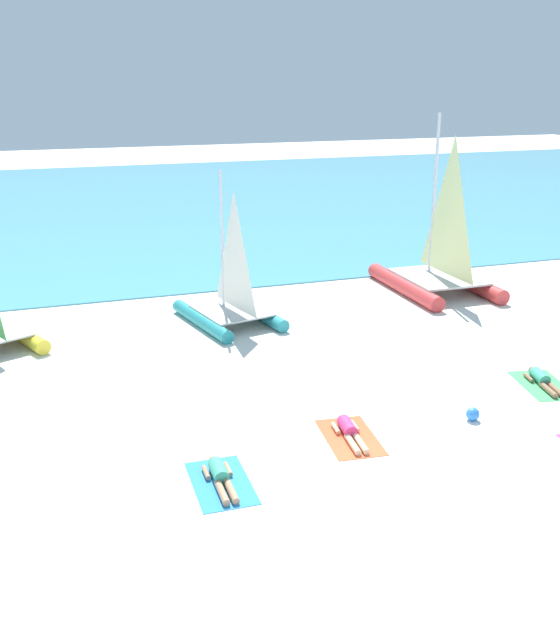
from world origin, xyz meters
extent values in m
plane|color=white|center=(0.00, 10.00, 0.00)|extent=(120.00, 120.00, 0.00)
cube|color=#4C9EB7|center=(0.00, 32.98, 0.03)|extent=(120.00, 40.00, 0.05)
cylinder|color=teal|center=(-1.40, 9.34, 0.21)|extent=(1.17, 3.65, 0.42)
cylinder|color=teal|center=(0.47, 9.74, 0.21)|extent=(1.17, 3.65, 0.42)
cube|color=silver|center=(-0.43, 9.37, 0.44)|extent=(2.36, 2.68, 0.05)
cylinder|color=silver|center=(-0.54, 9.88, 2.58)|extent=(0.09, 0.09, 4.34)
pyramid|color=white|center=(-0.36, 9.04, 2.45)|extent=(0.45, 1.88, 3.64)
cylinder|color=#CC3838|center=(6.33, 10.59, 0.27)|extent=(0.57, 4.80, 0.55)
cylinder|color=#CC3838|center=(8.84, 10.57, 0.27)|extent=(0.57, 4.80, 0.55)
cube|color=silver|center=(7.59, 10.35, 0.58)|extent=(2.53, 3.08, 0.07)
cylinder|color=silver|center=(7.59, 11.04, 3.40)|extent=(0.11, 0.11, 5.71)
pyramid|color=#EAEA99|center=(7.59, 9.91, 3.23)|extent=(0.08, 2.51, 4.80)
cylinder|color=yellow|center=(-6.89, 10.19, 0.22)|extent=(1.92, 3.77, 0.45)
cube|color=#338CD8|center=(-3.11, 0.23, 0.01)|extent=(1.14, 1.92, 0.01)
cylinder|color=#3FB28C|center=(-3.11, 0.43, 0.16)|extent=(0.31, 0.63, 0.30)
sphere|color=tan|center=(-3.10, 0.84, 0.16)|extent=(0.22, 0.22, 0.22)
cylinder|color=tan|center=(-3.21, -0.22, 0.08)|extent=(0.16, 0.78, 0.14)
cylinder|color=tan|center=(-3.03, -0.23, 0.08)|extent=(0.16, 0.78, 0.14)
cylinder|color=tan|center=(-3.33, 0.59, 0.07)|extent=(0.11, 0.45, 0.10)
cylinder|color=tan|center=(-2.89, 0.58, 0.07)|extent=(0.11, 0.45, 0.10)
cube|color=#EA5933|center=(0.01, 1.14, 0.01)|extent=(1.30, 2.01, 0.01)
cylinder|color=#D83372|center=(0.03, 1.33, 0.16)|extent=(0.36, 0.65, 0.30)
sphere|color=#D8AD84|center=(0.08, 1.74, 0.16)|extent=(0.22, 0.22, 0.22)
cylinder|color=#D8AD84|center=(-0.12, 0.70, 0.08)|extent=(0.22, 0.79, 0.14)
cylinder|color=#D8AD84|center=(0.06, 0.68, 0.08)|extent=(0.22, 0.79, 0.14)
cylinder|color=#D8AD84|center=(-0.17, 1.51, 0.07)|extent=(0.15, 0.46, 0.10)
cylinder|color=#D8AD84|center=(0.27, 1.46, 0.07)|extent=(0.15, 0.46, 0.10)
cube|color=#4CB266|center=(5.81, 2.12, 0.01)|extent=(1.46, 2.08, 0.01)
cylinder|color=#3FB28C|center=(5.85, 2.32, 0.16)|extent=(0.42, 0.67, 0.30)
sphere|color=#8C6647|center=(5.94, 2.72, 0.16)|extent=(0.22, 0.22, 0.22)
cylinder|color=#8C6647|center=(5.64, 1.70, 0.08)|extent=(0.29, 0.79, 0.14)
cylinder|color=#8C6647|center=(5.81, 1.67, 0.08)|extent=(0.29, 0.79, 0.14)
cylinder|color=#8C6647|center=(5.67, 2.52, 0.07)|extent=(0.19, 0.46, 0.10)
cylinder|color=#8C6647|center=(6.10, 2.43, 0.07)|extent=(0.19, 0.46, 0.10)
sphere|color=#337FE5|center=(3.00, 1.00, 0.16)|extent=(0.31, 0.31, 0.31)
camera|label=1|loc=(-5.99, -11.77, 7.50)|focal=40.75mm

